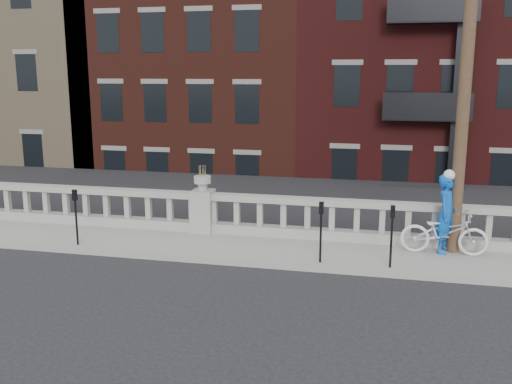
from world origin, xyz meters
TOP-DOWN VIEW (x-y plane):
  - ground at (0.00, 0.00)m, footprint 120.00×120.00m
  - sidewalk at (0.00, 3.00)m, footprint 32.00×2.20m
  - balustrade at (0.00, 3.95)m, footprint 28.00×0.34m
  - planter_pedestal at (0.00, 3.95)m, footprint 0.55×0.55m
  - lower_level at (0.56, 23.04)m, footprint 80.00×44.00m
  - utility_pole at (6.20, 3.60)m, footprint 1.60×0.28m
  - parking_meter_b at (-2.61, 2.15)m, footprint 0.10×0.09m
  - parking_meter_c at (3.27, 2.15)m, footprint 0.10×0.09m
  - parking_meter_d at (4.77, 2.15)m, footprint 0.10×0.09m
  - bicycle at (5.96, 3.38)m, footprint 1.94×0.70m
  - cyclist at (5.99, 3.49)m, footprint 0.65×0.78m

SIDE VIEW (x-z plane):
  - ground at x=0.00m, z-range 0.00..0.00m
  - sidewalk at x=0.00m, z-range 0.00..0.15m
  - balustrade at x=0.00m, z-range 0.13..1.16m
  - bicycle at x=5.96m, z-range 0.15..1.16m
  - planter_pedestal at x=0.00m, z-range -0.05..1.71m
  - parking_meter_b at x=-2.61m, z-range 0.32..1.68m
  - parking_meter_c at x=3.27m, z-range 0.32..1.68m
  - parking_meter_d at x=4.77m, z-range 0.32..1.68m
  - cyclist at x=5.99m, z-range 0.15..1.99m
  - lower_level at x=0.56m, z-range -7.77..13.03m
  - utility_pole at x=6.20m, z-range 0.24..10.24m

